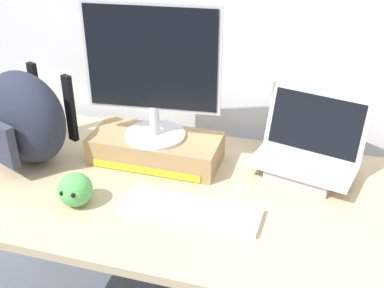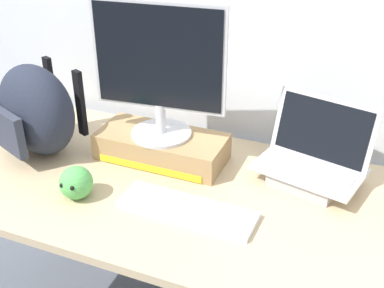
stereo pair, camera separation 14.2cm
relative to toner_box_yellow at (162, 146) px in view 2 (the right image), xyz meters
name	(u,v)px [view 2 (the right image)]	position (x,y,z in m)	size (l,w,h in m)	color
desk	(192,207)	(0.18, -0.15, -0.12)	(1.77, 0.81, 0.75)	tan
toner_box_yellow	(162,146)	(0.00, 0.00, 0.00)	(0.47, 0.21, 0.10)	#A88456
desktop_monitor	(159,70)	(0.00, 0.00, 0.30)	(0.46, 0.22, 0.48)	silver
open_laptop	(311,166)	(0.53, 0.06, 0.01)	(0.39, 0.30, 0.28)	#ADADB2
external_keyboard	(187,209)	(0.21, -0.27, -0.04)	(0.44, 0.15, 0.02)	white
messenger_backpack	(36,110)	(-0.45, -0.12, 0.12)	(0.42, 0.34, 0.34)	#232838
plush_toy	(76,183)	(-0.15, -0.33, 0.01)	(0.11, 0.11, 0.11)	#56B256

